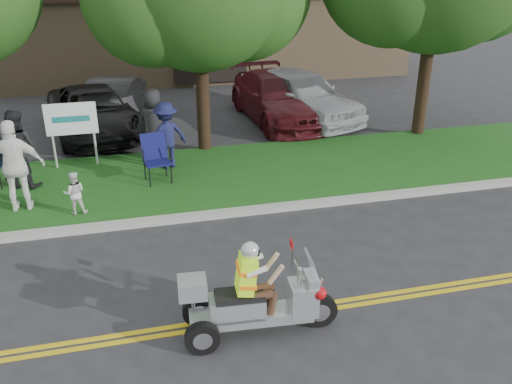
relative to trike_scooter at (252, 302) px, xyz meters
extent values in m
plane|color=#28282B|center=(0.09, 0.83, -0.53)|extent=(120.00, 120.00, 0.00)
cube|color=gold|center=(0.09, 0.25, -0.53)|extent=(60.00, 0.10, 0.01)
cube|color=gold|center=(0.09, 0.41, -0.53)|extent=(60.00, 0.10, 0.01)
cube|color=#A8A89E|center=(0.09, 3.88, -0.47)|extent=(60.00, 0.25, 0.12)
cube|color=#1C4F15|center=(0.09, 6.03, -0.48)|extent=(60.00, 4.00, 0.10)
cube|color=#9E7F5B|center=(2.09, 19.83, 1.47)|extent=(18.00, 8.00, 4.00)
cylinder|color=#332114|center=(0.59, 8.03, 1.57)|extent=(0.36, 0.36, 4.20)
cylinder|color=#332114|center=(7.09, 7.83, 1.85)|extent=(0.36, 0.36, 4.76)
cylinder|color=silver|center=(-3.31, 7.43, 0.02)|extent=(0.06, 0.06, 1.10)
cylinder|color=silver|center=(-2.31, 7.43, 0.02)|extent=(0.06, 0.06, 1.10)
cube|color=white|center=(-2.81, 7.43, 0.82)|extent=(1.25, 0.06, 0.80)
cylinder|color=black|center=(1.01, -0.08, -0.27)|extent=(0.54, 0.16, 0.53)
cylinder|color=black|center=(-0.78, -0.26, -0.29)|extent=(0.50, 0.17, 0.50)
cylinder|color=black|center=(-0.73, 0.38, -0.29)|extent=(0.50, 0.17, 0.50)
cube|color=#AFB3B9|center=(0.04, 0.00, -0.23)|extent=(1.71, 0.54, 0.16)
cube|color=#AFB3B9|center=(-0.23, 0.02, -0.05)|extent=(0.83, 0.47, 0.31)
cube|color=black|center=(-0.18, 0.02, 0.14)|extent=(0.74, 0.43, 0.09)
cube|color=#AFB3B9|center=(0.75, -0.06, 0.00)|extent=(0.43, 0.45, 0.49)
cube|color=silver|center=(0.87, -0.07, 0.51)|extent=(0.20, 0.42, 0.43)
cube|color=#AFB3B9|center=(-0.84, 0.07, 0.35)|extent=(0.43, 0.40, 0.27)
sphere|color=#B20C0F|center=(0.94, -0.20, 0.16)|extent=(0.19, 0.19, 0.19)
cube|color=#ACE718|center=(-0.08, 0.01, 0.49)|extent=(0.33, 0.38, 0.58)
sphere|color=silver|center=(-0.03, 0.00, 0.87)|extent=(0.26, 0.26, 0.26)
cylinder|color=black|center=(-4.44, 6.28, -0.18)|extent=(0.03, 0.03, 0.50)
cylinder|color=black|center=(-4.43, 6.77, -0.18)|extent=(0.03, 0.03, 0.50)
cylinder|color=black|center=(-1.09, 5.61, -0.19)|extent=(0.03, 0.03, 0.47)
cylinder|color=black|center=(-0.58, 5.69, -0.19)|extent=(0.03, 0.03, 0.47)
cylinder|color=black|center=(-1.17, 6.07, -0.19)|extent=(0.03, 0.03, 0.47)
cylinder|color=black|center=(-0.66, 6.16, -0.19)|extent=(0.03, 0.03, 0.47)
cube|color=#10124D|center=(-0.87, 5.88, 0.06)|extent=(0.68, 0.63, 0.04)
cube|color=#10124D|center=(-0.92, 6.14, 0.38)|extent=(0.61, 0.28, 0.64)
imported|color=black|center=(-3.97, 6.38, 0.49)|extent=(1.09, 0.98, 1.83)
imported|color=white|center=(-3.81, 5.07, 0.55)|extent=(1.15, 0.48, 1.96)
imported|color=#191B46|center=(-0.56, 6.78, 0.41)|extent=(1.24, 0.99, 1.68)
imported|color=black|center=(-0.80, 7.58, 0.49)|extent=(1.07, 0.92, 1.84)
imported|color=silver|center=(-2.69, 4.57, 0.03)|extent=(0.46, 0.36, 0.92)
imported|color=#333235|center=(-1.91, 11.28, 0.16)|extent=(2.53, 4.45, 1.39)
imported|color=black|center=(-2.41, 10.39, 0.16)|extent=(3.18, 5.35, 1.39)
imported|color=#4E1218|center=(3.43, 10.44, 0.23)|extent=(2.49, 5.38, 1.52)
imported|color=#AFB0B6|center=(4.09, 10.28, 0.32)|extent=(3.65, 5.38, 1.70)
camera|label=1|loc=(-1.52, -6.28, 4.64)|focal=38.00mm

